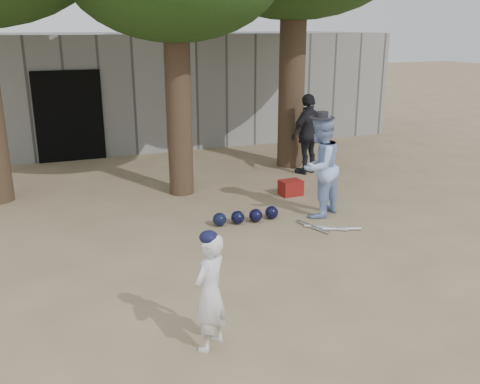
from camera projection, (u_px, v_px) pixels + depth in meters
name	position (u px, v px, depth m)	size (l,w,h in m)	color
ground	(225.00, 290.00, 6.79)	(70.00, 70.00, 0.00)	#937C5E
boy_player	(210.00, 293.00, 5.41)	(0.46, 0.30, 1.27)	white
spectator_blue	(319.00, 167.00, 9.21)	(0.86, 0.67, 1.77)	#9AB7EE
spectator_dark	(308.00, 134.00, 11.92)	(1.05, 0.44, 1.79)	black
red_bag	(291.00, 188.00, 10.55)	(0.42, 0.32, 0.30)	maroon
back_building	(104.00, 87.00, 15.53)	(16.00, 5.24, 3.00)	gray
helmet_row	(246.00, 216.00, 9.09)	(1.19, 0.27, 0.23)	black
bat_pile	(326.00, 228.00, 8.80)	(0.84, 0.74, 0.06)	silver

